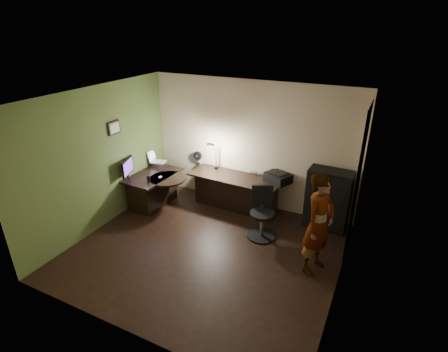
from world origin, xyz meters
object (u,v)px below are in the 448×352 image
at_px(desk_right, 234,192).
at_px(monitor, 128,172).
at_px(desk_left, 154,190).
at_px(person, 319,224).
at_px(office_chair, 262,214).
at_px(cabinet, 328,200).

distance_m(desk_right, monitor, 2.27).
xyz_separation_m(desk_left, monitor, (-0.32, -0.41, 0.51)).
xyz_separation_m(desk_left, person, (3.66, -0.63, 0.50)).
bearing_deg(office_chair, monitor, 160.62).
relative_size(office_chair, person, 0.57).
height_order(desk_left, person, person).
height_order(desk_left, monitor, monitor).
height_order(desk_left, cabinet, cabinet).
bearing_deg(monitor, desk_right, 9.05).
distance_m(desk_right, cabinet, 1.94).
distance_m(office_chair, person, 1.26).
xyz_separation_m(desk_right, person, (2.02, -1.26, 0.48)).
height_order(cabinet, monitor, cabinet).
distance_m(desk_right, office_chair, 1.21).
height_order(desk_right, cabinet, cabinet).
height_order(cabinet, person, person).
xyz_separation_m(desk_right, monitor, (-1.96, -1.04, 0.50)).
distance_m(desk_left, person, 3.75).
height_order(cabinet, office_chair, cabinet).
relative_size(desk_right, cabinet, 1.62).
bearing_deg(monitor, desk_left, 32.95).
bearing_deg(desk_right, cabinet, 5.79).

